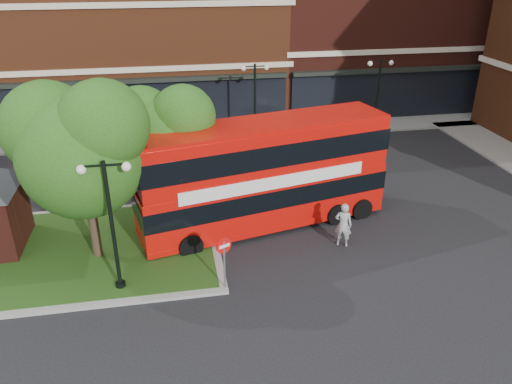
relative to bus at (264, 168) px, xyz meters
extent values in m
plane|color=black|center=(-0.48, -4.00, -2.73)|extent=(120.00, 120.00, 0.00)
cube|color=slate|center=(-0.48, 12.50, -2.67)|extent=(44.00, 3.00, 0.12)
cube|color=brown|center=(-8.48, 20.00, 4.27)|extent=(26.00, 12.00, 14.00)
cube|color=gray|center=(-8.48, -1.00, -2.67)|extent=(12.60, 7.60, 0.12)
cube|color=#19380F|center=(-8.48, -1.00, -2.65)|extent=(12.00, 7.00, 0.15)
cylinder|color=#2D2116|center=(-6.98, -1.50, -0.77)|extent=(0.36, 0.36, 3.92)
sphere|color=#244B12|center=(-6.98, -1.50, 1.61)|extent=(4.60, 4.60, 4.60)
sphere|color=#244B12|center=(-8.13, -0.81, 2.52)|extent=(3.45, 3.45, 3.45)
sphere|color=#244B12|center=(-6.06, -1.96, 2.87)|extent=(3.22, 3.22, 3.22)
cylinder|color=#2D2116|center=(-3.98, 1.00, -0.99)|extent=(0.36, 0.36, 3.47)
sphere|color=#244B12|center=(-3.98, 1.00, 1.12)|extent=(3.80, 3.80, 3.80)
sphere|color=#244B12|center=(-4.93, 1.57, 1.92)|extent=(2.85, 2.85, 2.85)
sphere|color=#244B12|center=(-3.22, 0.62, 2.23)|extent=(2.66, 2.66, 2.66)
cylinder|color=black|center=(-5.98, -3.80, -0.23)|extent=(0.14, 0.14, 5.00)
cylinder|color=black|center=(-5.98, -3.80, -2.58)|extent=(0.36, 0.36, 0.30)
cube|color=black|center=(-5.98, -3.80, 2.12)|extent=(1.40, 0.06, 0.06)
sphere|color=#F2EACC|center=(-6.68, -3.80, 2.02)|extent=(0.32, 0.32, 0.32)
sphere|color=#F2EACC|center=(-5.28, -3.80, 2.02)|extent=(0.32, 0.32, 0.32)
cylinder|color=black|center=(1.52, 10.50, -0.23)|extent=(0.14, 0.14, 5.00)
cylinder|color=black|center=(1.52, 10.50, -2.58)|extent=(0.36, 0.36, 0.30)
cube|color=black|center=(1.52, 10.50, 2.12)|extent=(1.40, 0.06, 0.06)
sphere|color=#F2EACC|center=(0.82, 10.50, 2.02)|extent=(0.32, 0.32, 0.32)
sphere|color=#F2EACC|center=(2.22, 10.50, 2.02)|extent=(0.32, 0.32, 0.32)
cylinder|color=black|center=(9.52, 10.50, -0.23)|extent=(0.14, 0.14, 5.00)
cylinder|color=black|center=(9.52, 10.50, -2.58)|extent=(0.36, 0.36, 0.30)
cube|color=black|center=(9.52, 10.50, 2.12)|extent=(1.40, 0.06, 0.06)
sphere|color=#F2EACC|center=(8.82, 10.50, 2.02)|extent=(0.32, 0.32, 0.32)
sphere|color=#F2EACC|center=(10.22, 10.50, 2.02)|extent=(0.32, 0.32, 0.32)
cube|color=#BD0C07|center=(0.00, 0.00, -1.24)|extent=(11.17, 4.83, 2.08)
cube|color=#BD0C07|center=(0.00, 0.00, 0.84)|extent=(11.05, 4.78, 2.08)
cube|color=black|center=(0.00, 0.00, 0.94)|extent=(11.17, 4.83, 0.94)
cube|color=silver|center=(0.28, -1.23, -0.15)|extent=(7.97, 1.85, 0.54)
imported|color=gray|center=(2.86, -2.34, -1.76)|extent=(0.83, 0.71, 1.93)
imported|color=#B4B6BB|center=(-4.43, 11.97, -2.03)|extent=(4.25, 2.06, 1.40)
imported|color=silver|center=(2.99, 11.83, -2.09)|extent=(3.92, 1.48, 1.28)
cylinder|color=slate|center=(-2.28, -4.50, -1.71)|extent=(0.07, 0.07, 2.04)
cylinder|color=red|center=(-2.28, -4.50, -0.87)|extent=(0.56, 0.29, 0.59)
cube|color=white|center=(-2.28, -4.50, -0.87)|extent=(0.40, 0.21, 0.11)
camera|label=1|loc=(-3.82, -19.16, 8.25)|focal=35.00mm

